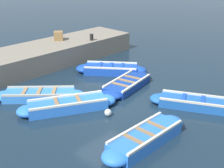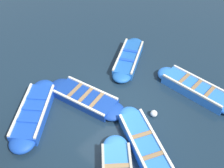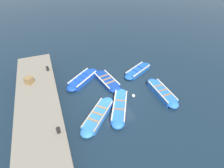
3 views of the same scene
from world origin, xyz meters
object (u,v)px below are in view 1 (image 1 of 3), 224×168
boat_near_quay (193,103)px  bollard_mid_north (92,37)px  boat_stern_in (111,69)px  boat_alongside (39,95)px  buoy_orange_near (108,113)px  boat_mid_row (68,105)px  boat_broadside (146,138)px  boat_far_corner (127,85)px  wooden_crate (58,36)px

boat_near_quay → bollard_mid_north: (-7.24, 1.49, 1.02)m
boat_stern_in → boat_alongside: bearing=-90.0°
boat_alongside → buoy_orange_near: size_ratio=12.22×
boat_near_quay → boat_stern_in: boat_stern_in is taller
boat_near_quay → boat_mid_row: boat_mid_row is taller
bollard_mid_north → boat_broadside: bearing=-32.1°
boat_far_corner → wooden_crate: bearing=173.6°
buoy_orange_near → wooden_crate: bearing=156.1°
boat_mid_row → wooden_crate: size_ratio=7.64×
boat_near_quay → boat_far_corner: bearing=-173.4°
boat_broadside → boat_far_corner: bearing=138.7°
boat_mid_row → boat_far_corner: bearing=86.2°
bollard_mid_north → wooden_crate: (-1.34, -1.22, 0.06)m
boat_near_quay → buoy_orange_near: (-1.81, -2.73, -0.04)m
boat_alongside → bollard_mid_north: 5.77m
boat_alongside → wooden_crate: size_ratio=6.67×
boat_broadside → buoy_orange_near: size_ratio=13.34×
boat_broadside → buoy_orange_near: (-2.08, 0.49, -0.07)m
wooden_crate → buoy_orange_near: (6.77, -3.00, -1.13)m
boat_far_corner → buoy_orange_near: 2.66m
boat_near_quay → boat_broadside: boat_broadside is taller
boat_mid_row → wooden_crate: (-5.37, 3.72, 1.06)m
boat_mid_row → boat_broadside: bearing=3.7°
boat_near_quay → boat_alongside: size_ratio=1.04×
boat_near_quay → buoy_orange_near: bearing=-123.6°
boat_mid_row → wooden_crate: bearing=145.3°
boat_mid_row → bollard_mid_north: 6.45m
boat_far_corner → wooden_crate: wooden_crate is taller
boat_stern_in → wooden_crate: bearing=-176.7°
boat_mid_row → boat_stern_in: 4.24m
boat_mid_row → buoy_orange_near: size_ratio=13.99×
wooden_crate → boat_near_quay: bearing=-1.8°
boat_broadside → boat_alongside: bearing=-175.4°
bollard_mid_north → wooden_crate: bearing=-137.7°
boat_stern_in → boat_far_corner: bearing=-25.2°
boat_far_corner → buoy_orange_near: size_ratio=13.38×
boat_mid_row → boat_far_corner: size_ratio=1.05×
bollard_mid_north → boat_stern_in: bearing=-22.3°
boat_near_quay → boat_mid_row: bearing=-133.0°
boat_near_quay → boat_mid_row: size_ratio=0.91×
boat_near_quay → buoy_orange_near: 3.28m
boat_broadside → boat_mid_row: bearing=-176.3°
boat_alongside → bollard_mid_north: bearing=115.6°
boat_near_quay → wooden_crate: (-8.58, 0.27, 1.08)m
boat_broadside → wooden_crate: (-8.85, 3.49, 1.05)m
boat_alongside → boat_far_corner: (1.78, 3.27, -0.01)m
boat_broadside → wooden_crate: bearing=158.5°
boat_near_quay → boat_broadside: size_ratio=0.95×
boat_far_corner → bollard_mid_north: bollard_mid_north is taller
boat_near_quay → boat_stern_in: (-4.79, 0.49, 0.02)m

